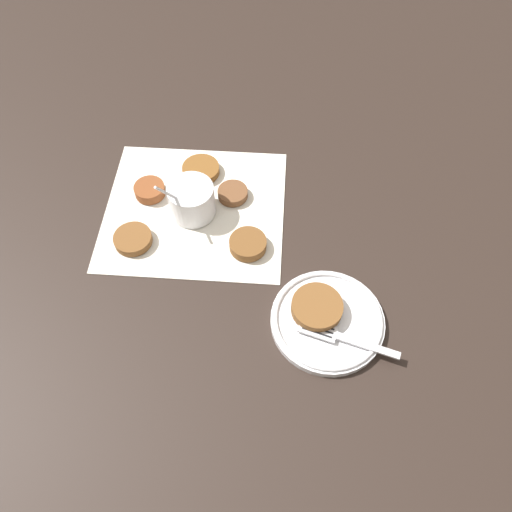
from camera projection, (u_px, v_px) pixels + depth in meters
ground_plane at (180, 213)px, 0.95m from camera, size 4.00×4.00×0.00m
napkin at (195, 209)px, 0.96m from camera, size 0.37×0.35×0.00m
sauce_bowl at (192, 202)px, 0.93m from camera, size 0.09×0.09×0.12m
fritter_0 at (201, 170)px, 1.00m from camera, size 0.07×0.07×0.01m
fritter_1 at (150, 190)px, 0.97m from camera, size 0.06×0.06×0.02m
fritter_2 at (233, 193)px, 0.97m from camera, size 0.06×0.06×0.02m
fritter_3 at (133, 239)px, 0.91m from camera, size 0.07×0.07×0.02m
fritter_4 at (248, 244)px, 0.90m from camera, size 0.07×0.07×0.02m
serving_plate at (327, 320)px, 0.82m from camera, size 0.19×0.19×0.02m
fritter_on_plate at (317, 307)px, 0.81m from camera, size 0.08×0.08×0.02m
fork at (338, 336)px, 0.79m from camera, size 0.16×0.08×0.00m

